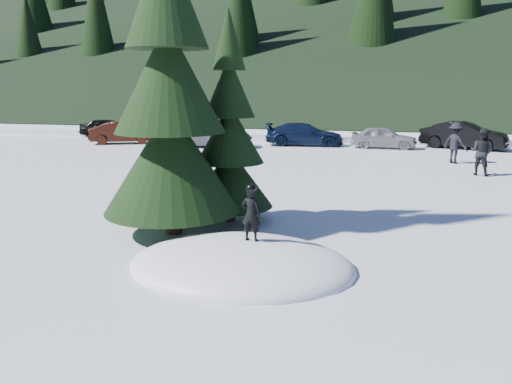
% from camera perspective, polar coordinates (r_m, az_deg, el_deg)
% --- Properties ---
extents(ground, '(200.00, 200.00, 0.00)m').
position_cam_1_polar(ground, '(9.89, -1.68, -8.52)').
color(ground, white).
rests_on(ground, ground).
extents(snow_mound, '(4.48, 3.52, 0.96)m').
position_cam_1_polar(snow_mound, '(9.89, -1.68, -8.52)').
color(snow_mound, white).
rests_on(snow_mound, ground).
extents(forest_hillside, '(200.00, 60.00, 25.00)m').
position_cam_1_polar(forest_hillside, '(63.60, 12.46, 19.91)').
color(forest_hillside, black).
rests_on(forest_hillside, ground).
extents(spruce_tall, '(3.20, 3.20, 8.60)m').
position_cam_1_polar(spruce_tall, '(11.71, -9.92, 11.11)').
color(spruce_tall, black).
rests_on(spruce_tall, ground).
extents(spruce_short, '(2.20, 2.20, 5.37)m').
position_cam_1_polar(spruce_short, '(12.74, -3.02, 5.85)').
color(spruce_short, black).
rests_on(spruce_short, ground).
extents(child_skier, '(0.41, 0.29, 1.07)m').
position_cam_1_polar(child_skier, '(9.76, -0.56, -2.53)').
color(child_skier, black).
rests_on(child_skier, snow_mound).
extents(adult_0, '(1.13, 1.06, 1.86)m').
position_cam_1_polar(adult_0, '(21.61, 24.37, 4.20)').
color(adult_0, black).
rests_on(adult_0, ground).
extents(adult_2, '(1.35, 1.32, 1.86)m').
position_cam_1_polar(adult_2, '(24.53, 21.84, 5.22)').
color(adult_2, black).
rests_on(adult_2, ground).
extents(car_0, '(3.87, 1.85, 1.28)m').
position_cam_1_polar(car_0, '(36.41, -16.61, 7.06)').
color(car_0, black).
rests_on(car_0, ground).
extents(car_1, '(4.23, 2.90, 1.32)m').
position_cam_1_polar(car_1, '(31.87, -14.93, 6.56)').
color(car_1, black).
rests_on(car_1, ground).
extents(car_2, '(5.43, 3.15, 1.42)m').
position_cam_1_polar(car_2, '(29.34, -5.36, 6.57)').
color(car_2, '#53575B').
rests_on(car_2, ground).
extents(car_3, '(4.76, 2.33, 1.33)m').
position_cam_1_polar(car_3, '(29.93, 5.53, 6.59)').
color(car_3, black).
rests_on(car_3, ground).
extents(car_4, '(3.71, 1.61, 1.25)m').
position_cam_1_polar(car_4, '(29.37, 14.37, 6.08)').
color(car_4, gray).
rests_on(car_4, ground).
extents(car_5, '(4.86, 3.04, 1.51)m').
position_cam_1_polar(car_5, '(30.58, 22.64, 6.01)').
color(car_5, black).
rests_on(car_5, ground).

